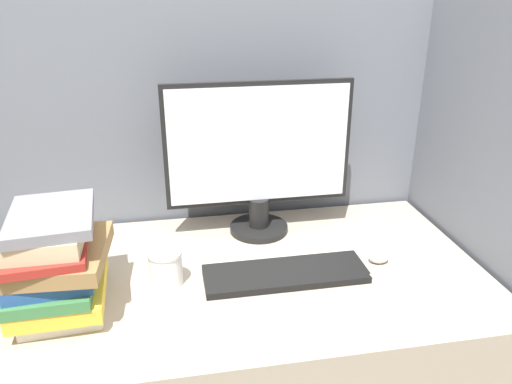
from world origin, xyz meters
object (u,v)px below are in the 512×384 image
object	(u,v)px
monitor	(259,159)
keyboard	(286,274)
book_stack	(55,264)
mouse	(379,257)
coffee_cup	(166,268)

from	to	relation	value
monitor	keyboard	world-z (taller)	monitor
book_stack	mouse	bearing A→B (deg)	4.40
monitor	mouse	world-z (taller)	monitor
keyboard	monitor	bearing A→B (deg)	94.24
monitor	book_stack	bearing A→B (deg)	-149.80
monitor	keyboard	distance (m)	0.38
keyboard	mouse	world-z (taller)	mouse
keyboard	book_stack	distance (m)	0.61
monitor	keyboard	size ratio (longest dim) A/B	1.29
coffee_cup	book_stack	bearing A→B (deg)	-166.36
monitor	mouse	xyz separation A→B (m)	(0.31, -0.26, -0.23)
mouse	coffee_cup	bearing A→B (deg)	-179.64
mouse	book_stack	world-z (taller)	book_stack
monitor	keyboard	bearing A→B (deg)	-85.76
keyboard	book_stack	world-z (taller)	book_stack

